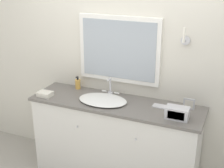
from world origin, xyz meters
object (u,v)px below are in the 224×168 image
object	(u,v)px
appliance_box	(177,113)
picture_frame	(189,104)
soap_bottle	(78,84)
sink_basin	(103,99)

from	to	relation	value
appliance_box	picture_frame	bearing A→B (deg)	76.20
appliance_box	picture_frame	world-z (taller)	appliance_box
soap_bottle	appliance_box	size ratio (longest dim) A/B	0.71
sink_basin	appliance_box	bearing A→B (deg)	-6.42
appliance_box	picture_frame	distance (m)	0.26
soap_bottle	appliance_box	world-z (taller)	soap_bottle
soap_bottle	appliance_box	distance (m)	1.25
sink_basin	appliance_box	world-z (taller)	sink_basin
sink_basin	soap_bottle	size ratio (longest dim) A/B	3.42
sink_basin	soap_bottle	distance (m)	0.47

